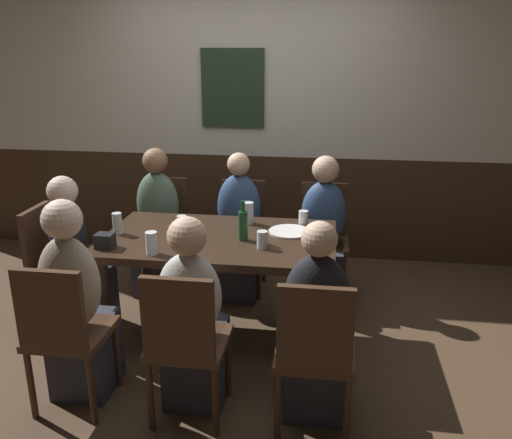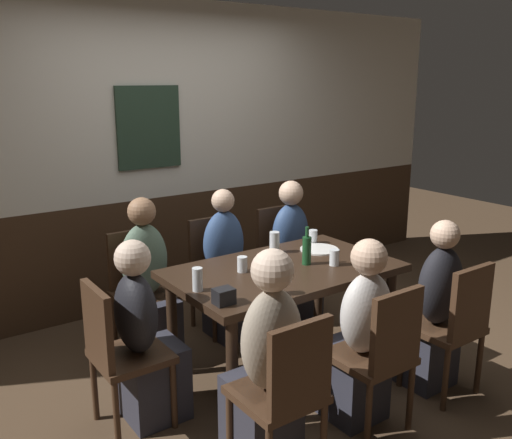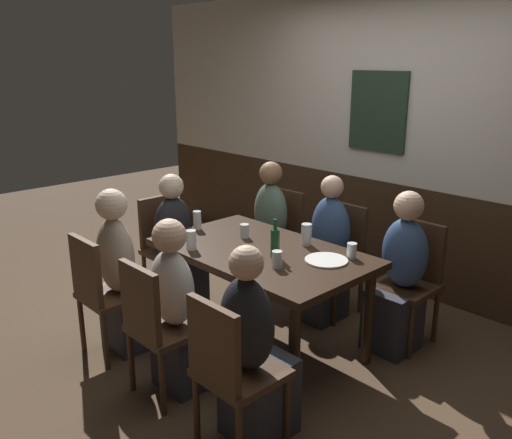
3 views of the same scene
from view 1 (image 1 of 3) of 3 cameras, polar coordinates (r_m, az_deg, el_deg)
name	(u,v)px [view 1 (image 1 of 3)]	position (r m, az deg, el deg)	size (l,w,h in m)	color
ground_plane	(221,337)	(3.78, -3.71, -12.44)	(12.00, 12.00, 0.00)	#4C3826
wall_back	(255,117)	(4.92, -0.07, 10.91)	(6.40, 0.13, 2.60)	#3D2819
dining_table	(219,249)	(3.49, -3.93, -3.19)	(1.49, 0.89, 0.74)	black
chair_head_west	(55,262)	(3.95, -20.67, -4.23)	(0.40, 0.40, 0.88)	#422B1C
chair_right_near	(315,349)	(2.72, 6.29, -13.57)	(0.40, 0.40, 0.88)	#422B1C
chair_mid_far	(242,229)	(4.34, -1.53, -1.01)	(0.40, 0.40, 0.88)	#422B1C
chair_right_far	(323,233)	(4.29, 7.17, -1.41)	(0.40, 0.40, 0.88)	#422B1C
chair_left_far	(164,225)	(4.50, -9.83, -0.61)	(0.40, 0.40, 0.88)	#422B1C
chair_mid_near	(185,339)	(2.81, -7.58, -12.52)	(0.40, 0.40, 0.88)	#422B1C
chair_left_near	(64,330)	(3.04, -19.85, -11.00)	(0.40, 0.40, 0.88)	#422B1C
person_head_west	(78,267)	(3.89, -18.49, -4.81)	(0.37, 0.34, 1.11)	#2D2D38
person_right_near	(316,337)	(2.87, 6.39, -12.34)	(0.34, 0.37, 1.12)	#2D2D38
person_mid_far	(238,238)	(4.20, -1.90, -1.96)	(0.34, 0.37, 1.15)	#2D2D38
person_right_far	(323,241)	(4.14, 7.11, -2.33)	(0.34, 0.37, 1.14)	#2D2D38
person_left_far	(158,232)	(4.35, -10.47, -1.34)	(0.34, 0.37, 1.16)	#2D2D38
person_mid_near	(193,327)	(2.96, -6.70, -11.37)	(0.34, 0.37, 1.11)	#2D2D38
person_left_near	(77,314)	(3.16, -18.52, -9.56)	(0.34, 0.37, 1.18)	#2D2D38
pint_glass_pale	(248,214)	(3.69, -0.82, 0.54)	(0.07, 0.07, 0.15)	silver
beer_glass_tall	(117,225)	(3.61, -14.57, -0.56)	(0.06, 0.06, 0.14)	silver
beer_glass_half	(262,240)	(3.25, 0.66, -2.24)	(0.06, 0.06, 0.11)	silver
pint_glass_amber	(303,219)	(3.67, 5.07, 0.05)	(0.06, 0.06, 0.10)	silver
pint_glass_stout	(182,224)	(3.59, -7.90, -0.48)	(0.07, 0.07, 0.10)	silver
tumbler_short	(152,244)	(3.21, -11.07, -2.61)	(0.07, 0.07, 0.14)	silver
beer_bottle_green	(243,225)	(3.36, -1.39, -0.56)	(0.06, 0.06, 0.26)	#194723
plate_white_large	(290,232)	(3.54, 3.61, -1.29)	(0.28, 0.28, 0.01)	white
condiment_caddy	(105,241)	(3.38, -15.83, -2.20)	(0.11, 0.09, 0.09)	black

